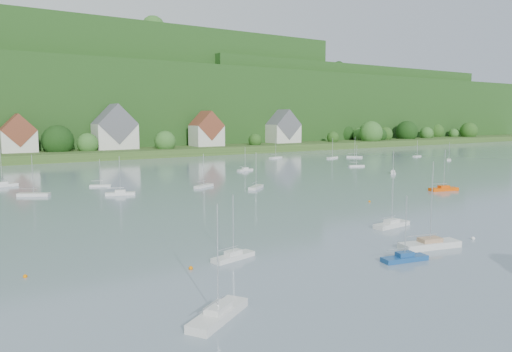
% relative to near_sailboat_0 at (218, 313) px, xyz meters
% --- Properties ---
extents(far_shore_strip, '(600.00, 60.00, 3.00)m').
position_rel_near_sailboat_0_xyz_m(far_shore_strip, '(36.58, 173.57, 1.03)').
color(far_shore_strip, '#304D1D').
rests_on(far_shore_strip, ground).
extents(forested_ridge, '(620.00, 181.22, 69.89)m').
position_rel_near_sailboat_0_xyz_m(forested_ridge, '(36.98, 242.13, 22.42)').
color(forested_ridge, '#163E14').
rests_on(forested_ridge, ground).
extents(village_building_1, '(12.00, 9.36, 14.00)m').
position_rel_near_sailboat_0_xyz_m(village_building_1, '(6.58, 162.57, 8.28)').
color(village_building_1, silver).
rests_on(village_building_1, far_shore_strip).
extents(village_building_2, '(16.00, 11.44, 18.00)m').
position_rel_near_sailboat_0_xyz_m(village_building_2, '(41.58, 161.57, 9.80)').
color(village_building_2, silver).
rests_on(village_building_2, far_shore_strip).
extents(village_building_3, '(13.00, 10.40, 15.50)m').
position_rel_near_sailboat_0_xyz_m(village_building_3, '(81.58, 159.57, 8.96)').
color(village_building_3, silver).
rests_on(village_building_3, far_shore_strip).
extents(village_building_4, '(15.00, 10.40, 16.50)m').
position_rel_near_sailboat_0_xyz_m(village_building_4, '(126.58, 163.57, 9.12)').
color(village_building_4, silver).
rests_on(village_building_4, far_shore_strip).
extents(near_sailboat_0, '(6.74, 5.23, 9.15)m').
position_rel_near_sailboat_0_xyz_m(near_sailboat_0, '(0.00, 0.00, 0.00)').
color(near_sailboat_0, silver).
rests_on(near_sailboat_0, ground).
extents(near_sailboat_1, '(5.57, 2.58, 7.26)m').
position_rel_near_sailboat_0_xyz_m(near_sailboat_1, '(24.57, 2.37, -0.06)').
color(near_sailboat_1, navy).
rests_on(near_sailboat_1, ground).
extents(near_sailboat_2, '(8.04, 3.93, 10.46)m').
position_rel_near_sailboat_0_xyz_m(near_sailboat_2, '(31.42, 4.31, 0.04)').
color(near_sailboat_2, silver).
rests_on(near_sailboat_2, ground).
extents(near_sailboat_3, '(6.40, 2.25, 8.48)m').
position_rel_near_sailboat_0_xyz_m(near_sailboat_3, '(36.40, 14.59, -0.02)').
color(near_sailboat_3, silver).
rests_on(near_sailboat_3, ground).
extents(near_sailboat_5, '(6.78, 3.39, 8.82)m').
position_rel_near_sailboat_0_xyz_m(near_sailboat_5, '(72.70, 32.18, -0.01)').
color(near_sailboat_5, '#E94E05').
rests_on(near_sailboat_5, ground).
extents(near_sailboat_6, '(5.58, 2.66, 7.27)m').
position_rel_near_sailboat_0_xyz_m(near_sailboat_6, '(9.14, 13.20, -0.06)').
color(near_sailboat_6, silver).
rests_on(near_sailboat_6, ground).
extents(mooring_buoy_0, '(0.44, 0.44, 0.44)m').
position_rel_near_sailboat_0_xyz_m(mooring_buoy_0, '(3.63, 12.57, -0.47)').
color(mooring_buoy_0, orange).
rests_on(mooring_buoy_0, ground).
extents(mooring_buoy_1, '(0.48, 0.48, 0.48)m').
position_rel_near_sailboat_0_xyz_m(mooring_buoy_1, '(39.58, 3.86, -0.47)').
color(mooring_buoy_1, white).
rests_on(mooring_buoy_1, ground).
extents(mooring_buoy_3, '(0.40, 0.40, 0.40)m').
position_rel_near_sailboat_0_xyz_m(mooring_buoy_3, '(48.90, 30.86, -0.47)').
color(mooring_buoy_3, orange).
rests_on(mooring_buoy_3, ground).
extents(mooring_buoy_5, '(0.41, 0.41, 0.41)m').
position_rel_near_sailboat_0_xyz_m(mooring_buoy_5, '(-11.18, 19.14, -0.47)').
color(mooring_buoy_5, orange).
rests_on(mooring_buoy_5, ground).
extents(far_sailboat_cluster, '(191.80, 65.87, 8.71)m').
position_rel_near_sailboat_0_xyz_m(far_sailboat_cluster, '(35.46, 89.25, -0.10)').
color(far_sailboat_cluster, silver).
rests_on(far_sailboat_cluster, ground).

